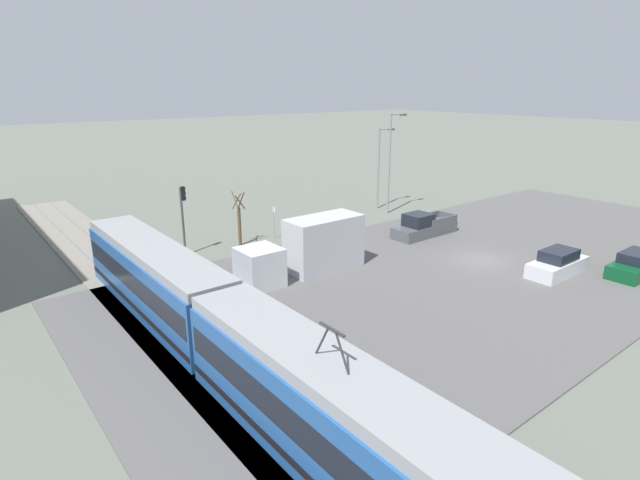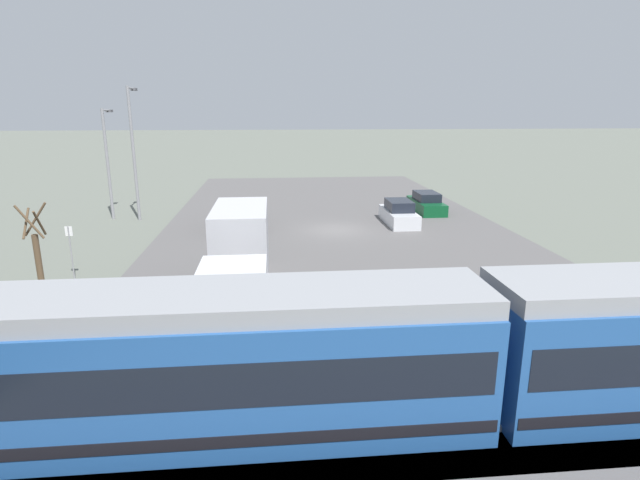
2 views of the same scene
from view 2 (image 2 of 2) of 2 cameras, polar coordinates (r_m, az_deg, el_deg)
ground_plane at (r=31.94m, az=1.83°, el=1.03°), size 320.00×320.00×0.00m
road_surface at (r=31.93m, az=1.83°, el=1.10°), size 22.09×50.45×0.08m
rail_bed at (r=13.67m, az=13.07°, el=-19.13°), size 74.84×4.40×0.22m
light_rail_tram at (r=13.21m, az=18.58°, el=-12.07°), size 28.30×2.67×4.66m
box_truck at (r=21.15m, az=-9.15°, el=-1.72°), size 2.33×8.44×3.40m
pickup_truck at (r=32.97m, az=-9.43°, el=2.66°), size 1.93×5.77×1.85m
sedan_car_0 at (r=33.97m, az=9.00°, el=2.96°), size 1.79×4.58×1.59m
sedan_car_1 at (r=38.40m, az=12.05°, el=4.10°), size 1.80×4.69×1.46m
street_tree at (r=22.50m, az=-29.52°, el=-1.94°), size 0.98×0.81×4.09m
street_lamp_near_crossing at (r=36.79m, az=-20.53°, el=10.09°), size 0.36×1.95×9.05m
street_lamp_mid_block at (r=38.00m, az=-23.08°, el=8.84°), size 0.36×1.95×7.61m
no_parking_sign at (r=25.20m, az=-26.61°, el=-0.79°), size 0.32×0.08×2.49m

